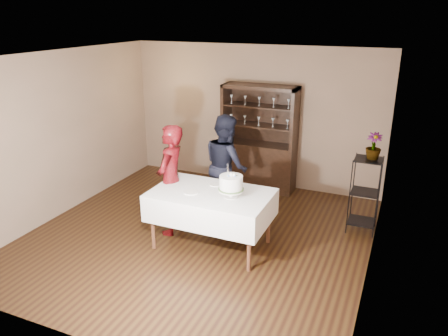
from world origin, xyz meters
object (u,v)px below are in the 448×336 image
at_px(cake, 231,184).
at_px(potted_plant, 374,146).
at_px(plant_etagere, 365,192).
at_px(woman, 171,180).
at_px(cake_table, 211,205).
at_px(man, 226,165).
at_px(china_hutch, 259,155).

height_order(cake, potted_plant, potted_plant).
relative_size(plant_etagere, woman, 0.70).
height_order(cake_table, man, man).
bearing_deg(man, china_hutch, -49.33).
relative_size(cake, potted_plant, 1.23).
height_order(cake_table, woman, woman).
xyz_separation_m(cake_table, man, (-0.24, 1.12, 0.21)).
bearing_deg(man, cake, 162.49).
bearing_deg(plant_etagere, woman, -156.28).
distance_m(woman, man, 1.08).
bearing_deg(cake_table, woman, 167.03).
height_order(woman, cake, woman).
bearing_deg(cake_table, china_hutch, 92.60).
height_order(plant_etagere, cake, cake).
xyz_separation_m(china_hutch, potted_plant, (2.13, -1.04, 0.72)).
relative_size(china_hutch, plant_etagere, 1.67).
xyz_separation_m(woman, man, (0.51, 0.95, 0.00)).
distance_m(woman, potted_plant, 3.07).
distance_m(cake_table, woman, 0.80).
relative_size(cake_table, man, 0.99).
bearing_deg(china_hutch, man, -95.89).
bearing_deg(man, potted_plant, -126.85).
height_order(china_hutch, plant_etagere, china_hutch).
bearing_deg(cake, man, 115.92).
bearing_deg(cake, china_hutch, 100.02).
xyz_separation_m(cake_table, cake, (0.33, -0.05, 0.40)).
distance_m(cake_table, cake, 0.52).
bearing_deg(cake, woman, 168.35).
bearing_deg(potted_plant, woman, -156.36).
bearing_deg(cake, potted_plant, 40.29).
distance_m(china_hutch, potted_plant, 2.47).
relative_size(cake_table, cake, 3.44).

